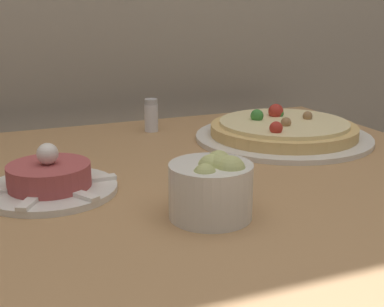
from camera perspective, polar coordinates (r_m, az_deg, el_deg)
name	(u,v)px	position (r m, az deg, el deg)	size (l,w,h in m)	color
dining_table	(187,242)	(0.92, -0.54, -9.44)	(1.02, 0.86, 0.78)	#AD7F51
pizza_plate	(283,131)	(1.12, 9.71, 2.38)	(0.36, 0.36, 0.07)	silver
tartare_plate	(50,181)	(0.83, -14.95, -2.81)	(0.20, 0.20, 0.08)	silver
small_bowl	(212,186)	(0.71, 2.20, -3.50)	(0.11, 0.11, 0.09)	silver
salt_shaker	(151,115)	(1.18, -4.37, 4.08)	(0.03, 0.03, 0.07)	silver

